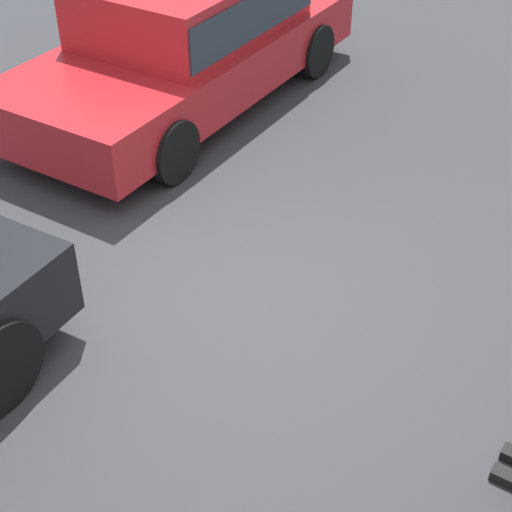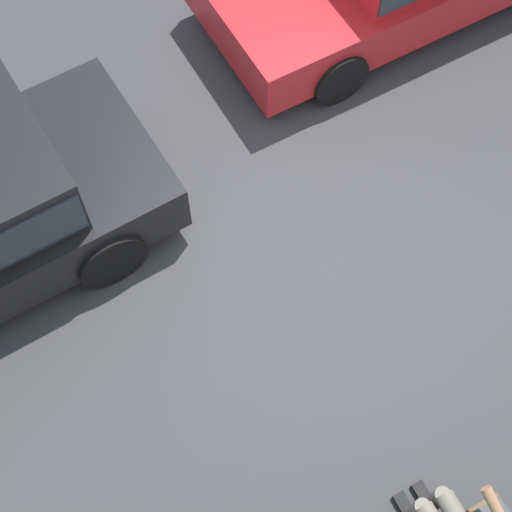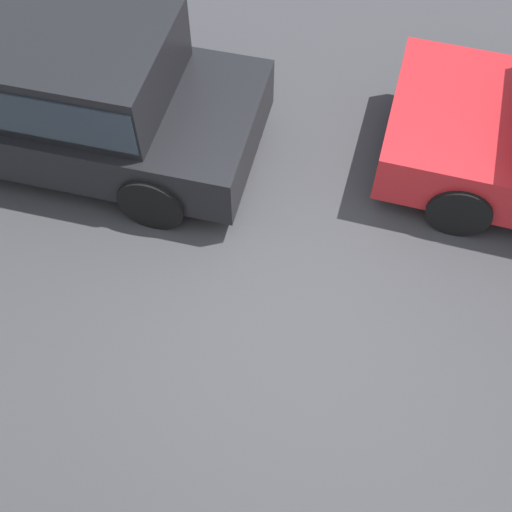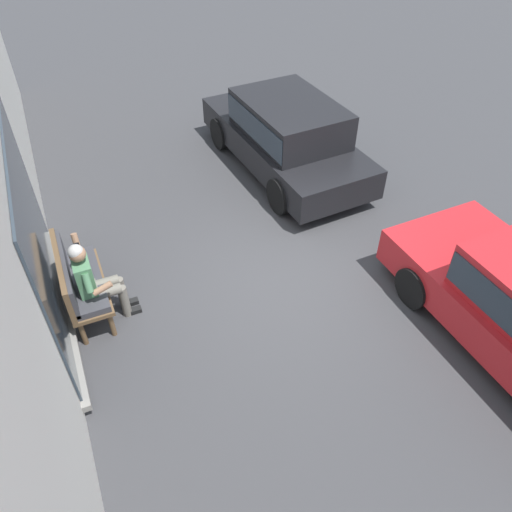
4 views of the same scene
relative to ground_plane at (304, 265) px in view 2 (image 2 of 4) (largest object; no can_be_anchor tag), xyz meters
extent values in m
plane|color=#38383A|center=(0.00, 0.00, 0.00)|extent=(60.00, 60.00, 0.00)
cylinder|color=#6B665B|center=(0.37, 2.36, 0.27)|extent=(0.12, 0.12, 0.55)
cube|color=black|center=(0.37, 2.28, 0.04)|extent=(0.10, 0.24, 0.07)
cylinder|color=#6B665B|center=(0.19, 2.36, 0.27)|extent=(0.12, 0.12, 0.55)
cube|color=black|center=(0.19, 2.28, 0.04)|extent=(0.10, 0.24, 0.07)
cylinder|color=#A37556|center=(-0.01, 2.60, 0.82)|extent=(0.08, 0.27, 0.17)
cylinder|color=black|center=(-1.25, -1.54, 0.31)|extent=(0.62, 0.19, 0.62)
cylinder|color=black|center=(1.58, -0.74, 0.33)|extent=(0.67, 0.22, 0.66)
cylinder|color=black|center=(1.67, -2.39, 0.33)|extent=(0.67, 0.22, 0.66)
camera|label=1|loc=(3.64, 2.60, 3.92)|focal=55.00mm
camera|label=2|loc=(1.90, 2.60, 6.54)|focal=55.00mm
camera|label=3|loc=(-0.50, 2.60, 5.18)|focal=45.00mm
camera|label=4|loc=(-5.00, 2.60, 5.45)|focal=35.00mm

